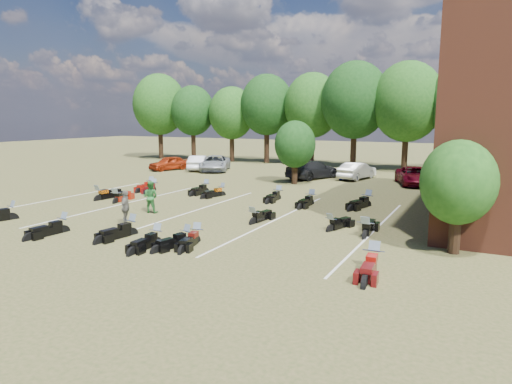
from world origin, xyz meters
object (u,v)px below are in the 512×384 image
Objects in this scene: car_4 at (348,171)px; motorcycle_14 at (154,191)px; person_grey at (126,208)px; motorcycle_7 at (116,203)px; motorcycle_3 at (156,245)px; motorcycle_0 at (12,219)px; car_0 at (169,163)px; person_green at (150,197)px.

car_4 is 16.50m from motorcycle_14.
car_4 is 22.13m from person_grey.
motorcycle_7 is 1.07× the size of motorcycle_14.
car_4 is at bearing 82.93° from motorcycle_3.
motorcycle_3 is at bearing 129.77° from motorcycle_7.
motorcycle_0 reaches higher than motorcycle_7.
car_4 is 1.85× the size of motorcycle_3.
motorcycle_7 is (-8.15, 6.21, 0.00)m from motorcycle_3.
motorcycle_7 is at bearing 20.18° from person_grey.
person_grey is at bearing 29.44° from motorcycle_0.
car_0 is 27.14m from motorcycle_3.
car_0 is at bearing -75.88° from motorcycle_7.
person_grey is 6.44m from motorcycle_0.
car_0 is 1.68× the size of motorcycle_0.
motorcycle_7 reaches higher than motorcycle_3.
car_0 reaches higher than motorcycle_14.
motorcycle_3 is at bearing 118.19° from person_green.
motorcycle_3 is (-1.46, -23.58, -0.68)m from car_4.
person_green is 0.76× the size of motorcycle_7.
person_green is (11.74, -16.91, 0.18)m from car_0.
car_4 is 19.86m from motorcycle_7.
motorcycle_3 is 14.23m from motorcycle_14.
motorcycle_7 is at bearing -97.13° from motorcycle_14.
car_0 is 1.02× the size of car_4.
motorcycle_14 is at bearing 101.51° from motorcycle_0.
motorcycle_7 is at bearing 139.17° from motorcycle_3.
motorcycle_0 is 10.61m from motorcycle_14.
motorcycle_3 is (4.37, -4.92, -0.88)m from person_green.
person_green is 7.03m from motorcycle_0.
motorcycle_3 is (9.63, -0.34, 0.00)m from motorcycle_0.
person_grey is 0.71× the size of motorcycle_0.
car_4 is at bearing -120.80° from person_green.
motorcycle_14 is (-0.96, 4.73, 0.00)m from motorcycle_7.
car_0 is 2.33× the size of person_green.
car_4 is at bearing -40.76° from person_grey.
person_grey reaches higher than motorcycle_3.
motorcycle_0 is at bearing 62.90° from motorcycle_7.
motorcycle_7 is at bearing 90.15° from motorcycle_0.
car_4 is 1.65× the size of motorcycle_0.
car_0 reaches higher than motorcycle_7.
motorcycle_0 is 6.05m from motorcycle_7.
motorcycle_3 is at bearing -109.86° from car_4.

